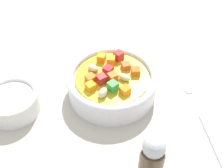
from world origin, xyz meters
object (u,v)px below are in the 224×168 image
Objects in this scene: soup_bowl_main at (112,82)px; side_bowl_small at (12,103)px; pepper_shaker at (152,159)px; spoon at (203,121)px.

soup_bowl_main reaches higher than side_bowl_small.
pepper_shaker is (-24.81, -4.13, 2.39)cm from side_bowl_small.
side_bowl_small reaches higher than spoon.
side_bowl_small is at bearing 77.26° from spoon.
pepper_shaker is (1.93, 13.34, 3.94)cm from spoon.
spoon is 1.93× the size of side_bowl_small.
soup_bowl_main is 17.26cm from pepper_shaker.
pepper_shaker reaches higher than spoon.
pepper_shaker is at bearing -170.55° from side_bowl_small.
spoon is at bearing -166.84° from soup_bowl_main.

